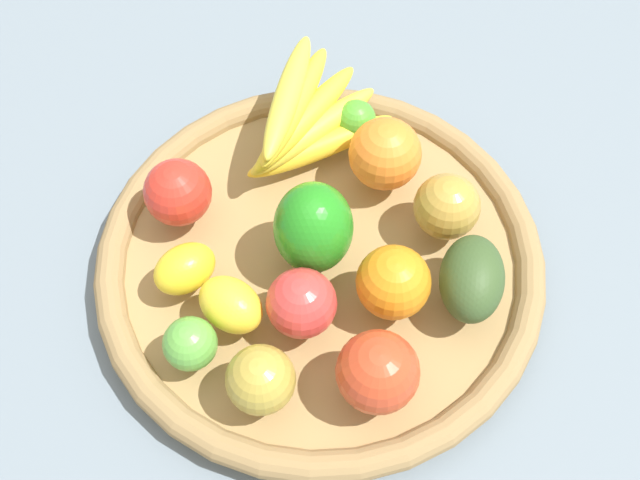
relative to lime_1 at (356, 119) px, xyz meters
The scene contains 16 objects.
ground_plane 0.18m from the lime_1, 134.20° to the left, with size 2.40×2.40×0.00m, color slate.
basket 0.17m from the lime_1, 134.20° to the left, with size 0.47×0.47×0.04m.
lime_1 is the anchor object (origin of this frame).
apple_3 0.24m from the lime_1, 134.84° to the left, with size 0.07×0.07×0.07m, color #D33A36.
banana_bunch 0.06m from the lime_1, 72.37° to the left, with size 0.15×0.18×0.08m.
orange_0 0.22m from the lime_1, 156.45° to the left, with size 0.07×0.07×0.07m, color orange.
bell_pepper 0.17m from the lime_1, 133.12° to the left, with size 0.09×0.08×0.10m, color #22881D.
lemon_0 0.26m from the lime_1, 106.63° to the left, with size 0.06×0.05×0.05m, color yellow.
apple_4 0.15m from the lime_1, behind, with size 0.07×0.07×0.07m, color #B08B37.
orange_1 0.07m from the lime_1, behind, with size 0.08×0.08×0.08m, color orange.
apple_2 0.31m from the lime_1, 150.64° to the left, with size 0.08×0.08×0.08m, color #C84022.
lime_0 0.32m from the lime_1, 118.20° to the left, with size 0.05×0.05×0.05m, color #59A63E.
apple_1 0.22m from the lime_1, 88.89° to the left, with size 0.07×0.07×0.07m, color red.
avocado 0.23m from the lime_1, behind, with size 0.09×0.06×0.06m, color #354F26.
apple_0 0.33m from the lime_1, 131.90° to the left, with size 0.06×0.06×0.06m, color #A99238.
lemon_1 0.27m from the lime_1, 120.30° to the left, with size 0.07×0.05×0.05m, color yellow.
Camera 1 is at (-0.35, 0.21, 0.72)m, focal length 43.21 mm.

